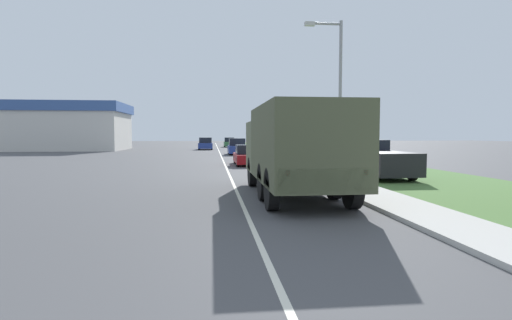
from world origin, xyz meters
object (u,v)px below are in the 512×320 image
at_px(car_nearest_ahead, 248,156).
at_px(pickup_truck, 374,159).
at_px(car_third_ahead, 206,144).
at_px(lamp_post, 336,85).
at_px(car_second_ahead, 237,147).
at_px(car_fourth_ahead, 229,143).
at_px(military_truck, 295,146).

xyz_separation_m(car_nearest_ahead, pickup_truck, (5.62, -8.26, 0.25)).
bearing_deg(car_third_ahead, pickup_truck, -76.35).
bearing_deg(car_third_ahead, lamp_post, -80.76).
bearing_deg(car_second_ahead, car_fourth_ahead, 89.37).
height_order(military_truck, car_nearest_ahead, military_truck).
bearing_deg(military_truck, car_fourth_ahead, 89.87).
xyz_separation_m(military_truck, car_nearest_ahead, (-0.32, 14.28, -1.07)).
distance_m(car_second_ahead, car_third_ahead, 14.73).
bearing_deg(car_second_ahead, military_truck, -89.69).
relative_size(military_truck, car_second_ahead, 1.81).
distance_m(car_third_ahead, lamp_post, 39.42).
bearing_deg(lamp_post, car_third_ahead, 99.24).
bearing_deg(car_fourth_ahead, lamp_post, -87.06).
height_order(car_fourth_ahead, lamp_post, lamp_post).
distance_m(military_truck, pickup_truck, 8.06).
bearing_deg(lamp_post, pickup_truck, 36.63).
bearing_deg(car_fourth_ahead, car_nearest_ahead, -90.65).
height_order(car_nearest_ahead, pickup_truck, pickup_truck).
relative_size(military_truck, car_nearest_ahead, 1.73).
height_order(military_truck, lamp_post, lamp_post).
height_order(car_third_ahead, lamp_post, lamp_post).
xyz_separation_m(car_second_ahead, lamp_post, (2.82, -24.44, 3.51)).
bearing_deg(lamp_post, military_truck, -123.24).
bearing_deg(car_fourth_ahead, military_truck, -90.13).
height_order(car_fourth_ahead, pickup_truck, pickup_truck).
xyz_separation_m(pickup_truck, lamp_post, (-2.63, -1.96, 3.38)).
xyz_separation_m(car_second_ahead, car_fourth_ahead, (0.27, 25.01, -0.04)).
height_order(car_nearest_ahead, car_second_ahead, car_second_ahead).
relative_size(car_second_ahead, lamp_post, 0.63).
relative_size(military_truck, pickup_truck, 1.36).
height_order(pickup_truck, lamp_post, lamp_post).
height_order(car_nearest_ahead, car_third_ahead, car_third_ahead).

